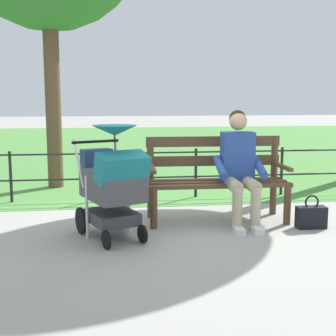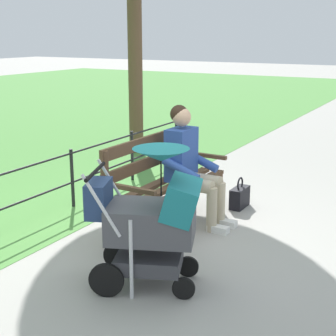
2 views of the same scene
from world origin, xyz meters
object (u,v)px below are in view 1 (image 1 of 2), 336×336
Objects in this scene: stroller at (113,181)px; handbag at (311,217)px; park_bench at (216,175)px; person_on_bench at (240,164)px.

handbag is (-2.15, -0.10, -0.47)m from stroller.
person_on_bench is at bearing 133.84° from park_bench.
park_bench is at bearing -28.28° from handbag.
park_bench is 1.40× the size of stroller.
stroller is at bearing 26.96° from park_bench.
person_on_bench is 1.47m from stroller.
person_on_bench is (-0.21, 0.22, 0.15)m from park_bench.
stroller is at bearing 2.67° from handbag.
park_bench is 1.35m from stroller.
stroller reaches higher than park_bench.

